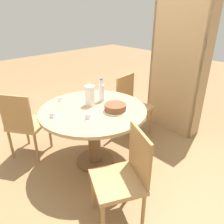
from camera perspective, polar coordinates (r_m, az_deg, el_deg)
ground_plane at (r=2.92m, az=-4.42°, el=-12.63°), size 14.00×14.00×0.00m
dining_table at (r=2.59m, az=-4.86°, el=-2.21°), size 1.24×1.24×0.75m
chair_a at (r=3.29m, az=5.25°, el=2.02°), size 0.46×0.46×0.91m
chair_b at (r=2.96m, az=-21.76°, el=-2.67°), size 0.58×0.58×0.91m
chair_c at (r=1.97m, az=3.18°, el=-16.33°), size 0.56×0.56×0.91m
bookshelf at (r=3.45m, az=16.67°, el=9.85°), size 0.83×0.28×1.90m
coffee_pot at (r=2.58m, az=-5.82°, el=4.48°), size 0.12×0.12×0.28m
water_bottle at (r=2.68m, az=-2.74°, el=5.18°), size 0.07×0.07×0.29m
cake_main at (r=2.44m, az=0.85°, el=1.10°), size 0.27×0.27×0.08m
cup_a at (r=2.38m, az=-15.24°, el=-0.92°), size 0.12×0.12×0.06m
cup_b at (r=2.76m, az=-13.33°, el=3.12°), size 0.12×0.12×0.06m
cup_c at (r=2.28m, az=-6.28°, el=-1.24°), size 0.12×0.12×0.06m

